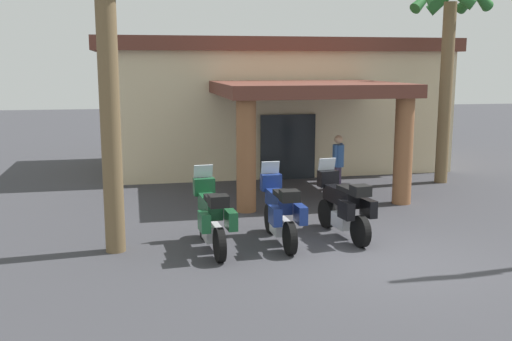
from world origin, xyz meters
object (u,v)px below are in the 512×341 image
motorcycle_black (344,206)px  palm_tree_near_portico (448,35)px  motorcycle_green (212,216)px  pedestrian (338,161)px  palm_tree_roadside (107,13)px  motel_building (269,103)px  motorcycle_blue (280,211)px

motorcycle_black → palm_tree_near_portico: 8.19m
motorcycle_green → motorcycle_black: same height
motorcycle_green → pedestrian: bearing=-48.9°
pedestrian → palm_tree_roadside: palm_tree_roadside is taller
motel_building → motorcycle_black: 9.45m
motorcycle_green → pedestrian: (3.99, 4.18, 0.32)m
motorcycle_blue → motel_building: bearing=-12.6°
motorcycle_black → motorcycle_blue: bearing=88.8°
motorcycle_green → palm_tree_near_portico: 10.43m
motel_building → motorcycle_blue: 9.80m
motorcycle_green → pedestrian: size_ratio=1.26×
motorcycle_blue → palm_tree_roadside: (-3.34, 0.08, 3.94)m
palm_tree_near_portico → motorcycle_black: bearing=-133.4°
motorcycle_blue → motorcycle_green: bearing=95.1°
motorcycle_green → motorcycle_blue: bearing=-87.7°
motorcycle_black → pedestrian: (1.09, 3.78, 0.32)m
motel_building → pedestrian: 5.74m
motorcycle_green → motorcycle_black: size_ratio=1.00×
palm_tree_near_portico → motel_building: bearing=139.3°
motel_building → pedestrian: (0.84, -5.53, -1.28)m
motel_building → motorcycle_blue: motel_building is taller
pedestrian → palm_tree_roadside: bearing=-108.2°
motel_building → palm_tree_near_portico: 6.62m
motorcycle_black → palm_tree_roadside: (-4.79, -0.13, 3.94)m
motorcycle_blue → palm_tree_near_portico: (6.42, 5.46, 3.86)m
motel_building → motorcycle_green: 10.33m
motorcycle_green → motorcycle_black: 2.92m
motorcycle_black → palm_tree_near_portico: size_ratio=0.34×
pedestrian → palm_tree_near_portico: palm_tree_near_portico is taller
palm_tree_roadside → palm_tree_near_portico: bearing=28.9°
motel_building → motorcycle_black: bearing=-93.1°
motel_building → motorcycle_green: size_ratio=5.53×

